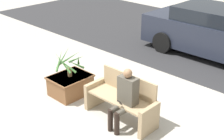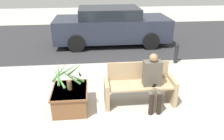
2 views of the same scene
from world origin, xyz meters
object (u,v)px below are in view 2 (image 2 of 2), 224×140
Objects in this scene: planter_box at (70,98)px; parked_car at (111,26)px; person_seated at (153,79)px; bench at (139,85)px; potted_plant at (68,75)px; bollard_post at (176,53)px.

parked_car reaches higher than planter_box.
planter_box is at bearing -106.26° from parked_car.
person_seated is 1.34× the size of planter_box.
parked_car is at bearing 92.39° from bench.
person_seated is at bearing -2.66° from planter_box.
potted_plant reaches higher than bollard_post.
bench is 1.60m from potted_plant.
parked_car is (-0.19, 4.54, 0.32)m from bench.
bench reaches higher than bollard_post.
planter_box is 1.37× the size of bollard_post.
parked_car is at bearing 95.20° from person_seated.
person_seated is 1.71× the size of potted_plant.
bollard_post is at bearing 58.43° from person_seated.
person_seated reaches higher than potted_plant.
parked_car reaches higher than bench.
bench is at bearing 142.54° from person_seated.
planter_box is 4.00m from bollard_post.
bollard_post is (1.47, 2.40, -0.32)m from person_seated.
bollard_post reaches higher than planter_box.
bench is 0.39m from person_seated.
planter_box is 0.20× the size of parked_car.
planter_box is at bearing 177.34° from person_seated.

